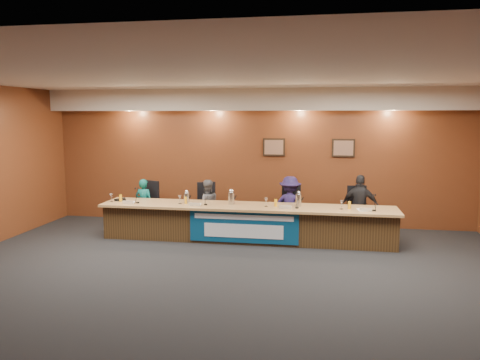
% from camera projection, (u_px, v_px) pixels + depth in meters
% --- Properties ---
extents(floor, '(10.00, 10.00, 0.00)m').
position_uv_depth(floor, '(223.00, 279.00, 7.45)').
color(floor, black).
rests_on(floor, ground).
extents(ceiling, '(10.00, 8.00, 0.04)m').
position_uv_depth(ceiling, '(222.00, 74.00, 7.01)').
color(ceiling, silver).
rests_on(ceiling, wall_back).
extents(wall_back, '(10.00, 0.04, 3.20)m').
position_uv_depth(wall_back, '(257.00, 157.00, 11.14)').
color(wall_back, '#5D2C16').
rests_on(wall_back, floor).
extents(soffit, '(10.00, 0.50, 0.50)m').
position_uv_depth(soffit, '(256.00, 100.00, 10.71)').
color(soffit, beige).
rests_on(soffit, wall_back).
extents(dais_body, '(6.00, 0.80, 0.70)m').
position_uv_depth(dais_body, '(247.00, 224.00, 9.74)').
color(dais_body, '#3F2B15').
rests_on(dais_body, floor).
extents(dais_top, '(6.10, 0.95, 0.05)m').
position_uv_depth(dais_top, '(246.00, 207.00, 9.64)').
color(dais_top, '#A67B4A').
rests_on(dais_top, dais_body).
extents(banner, '(2.20, 0.02, 0.65)m').
position_uv_depth(banner, '(243.00, 227.00, 9.34)').
color(banner, navy).
rests_on(banner, dais_body).
extents(banner_text_upper, '(2.00, 0.01, 0.10)m').
position_uv_depth(banner_text_upper, '(243.00, 217.00, 9.30)').
color(banner_text_upper, silver).
rests_on(banner_text_upper, banner).
extents(banner_text_lower, '(1.60, 0.01, 0.28)m').
position_uv_depth(banner_text_lower, '(243.00, 231.00, 9.33)').
color(banner_text_lower, silver).
rests_on(banner_text_lower, banner).
extents(wall_photo_left, '(0.52, 0.04, 0.42)m').
position_uv_depth(wall_photo_left, '(274.00, 147.00, 11.00)').
color(wall_photo_left, black).
rests_on(wall_photo_left, wall_back).
extents(wall_photo_right, '(0.52, 0.04, 0.42)m').
position_uv_depth(wall_photo_right, '(343.00, 148.00, 10.74)').
color(wall_photo_right, black).
rests_on(wall_photo_right, wall_back).
extents(panelist_a, '(0.45, 0.31, 1.16)m').
position_uv_depth(panelist_a, '(144.00, 204.00, 10.74)').
color(panelist_a, '#0C5854').
rests_on(panelist_a, floor).
extents(panelist_b, '(0.70, 0.64, 1.17)m').
position_uv_depth(panelist_b, '(207.00, 205.00, 10.49)').
color(panelist_b, '#56555A').
rests_on(panelist_b, floor).
extents(panelist_c, '(0.88, 0.58, 1.29)m').
position_uv_depth(panelist_c, '(290.00, 206.00, 10.17)').
color(panelist_c, '#1C143E').
rests_on(panelist_c, floor).
extents(panelist_d, '(0.84, 0.48, 1.35)m').
position_uv_depth(panelist_d, '(360.00, 206.00, 9.92)').
color(panelist_d, black).
rests_on(panelist_d, floor).
extents(office_chair_a, '(0.63, 0.63, 0.08)m').
position_uv_depth(office_chair_a, '(146.00, 207.00, 10.86)').
color(office_chair_a, black).
rests_on(office_chair_a, floor).
extents(office_chair_b, '(0.63, 0.63, 0.08)m').
position_uv_depth(office_chair_b, '(208.00, 209.00, 10.61)').
color(office_chair_b, black).
rests_on(office_chair_b, floor).
extents(office_chair_c, '(0.49, 0.49, 0.08)m').
position_uv_depth(office_chair_c, '(290.00, 212.00, 10.29)').
color(office_chair_c, black).
rests_on(office_chair_c, floor).
extents(office_chair_d, '(0.58, 0.58, 0.08)m').
position_uv_depth(office_chair_d, '(359.00, 214.00, 10.04)').
color(office_chair_d, black).
rests_on(office_chair_d, floor).
extents(nameplate_a, '(0.24, 0.08, 0.10)m').
position_uv_depth(nameplate_a, '(128.00, 202.00, 9.78)').
color(nameplate_a, white).
rests_on(nameplate_a, dais_top).
extents(microphone_a, '(0.07, 0.07, 0.02)m').
position_uv_depth(microphone_a, '(138.00, 203.00, 9.90)').
color(microphone_a, black).
rests_on(microphone_a, dais_top).
extents(juice_glass_a, '(0.06, 0.06, 0.15)m').
position_uv_depth(juice_glass_a, '(121.00, 198.00, 10.06)').
color(juice_glass_a, yellow).
rests_on(juice_glass_a, dais_top).
extents(water_glass_a, '(0.08, 0.08, 0.18)m').
position_uv_depth(water_glass_a, '(111.00, 198.00, 10.03)').
color(water_glass_a, silver).
rests_on(water_glass_a, dais_top).
extents(nameplate_b, '(0.24, 0.08, 0.10)m').
position_uv_depth(nameplate_b, '(195.00, 204.00, 9.55)').
color(nameplate_b, white).
rests_on(nameplate_b, dais_top).
extents(microphone_b, '(0.07, 0.07, 0.02)m').
position_uv_depth(microphone_b, '(206.00, 204.00, 9.69)').
color(microphone_b, black).
rests_on(microphone_b, dais_top).
extents(juice_glass_b, '(0.06, 0.06, 0.15)m').
position_uv_depth(juice_glass_b, '(186.00, 200.00, 9.83)').
color(juice_glass_b, yellow).
rests_on(juice_glass_b, dais_top).
extents(water_glass_b, '(0.08, 0.08, 0.18)m').
position_uv_depth(water_glass_b, '(180.00, 200.00, 9.80)').
color(water_glass_b, silver).
rests_on(water_glass_b, dais_top).
extents(nameplate_c, '(0.24, 0.08, 0.10)m').
position_uv_depth(nameplate_c, '(285.00, 207.00, 9.28)').
color(nameplate_c, white).
rests_on(nameplate_c, dais_top).
extents(microphone_c, '(0.07, 0.07, 0.02)m').
position_uv_depth(microphone_c, '(297.00, 208.00, 9.34)').
color(microphone_c, black).
rests_on(microphone_c, dais_top).
extents(juice_glass_c, '(0.06, 0.06, 0.15)m').
position_uv_depth(juice_glass_c, '(276.00, 203.00, 9.52)').
color(juice_glass_c, yellow).
rests_on(juice_glass_c, dais_top).
extents(water_glass_c, '(0.08, 0.08, 0.18)m').
position_uv_depth(water_glass_c, '(266.00, 202.00, 9.51)').
color(water_glass_c, silver).
rests_on(water_glass_c, dais_top).
extents(nameplate_d, '(0.24, 0.08, 0.10)m').
position_uv_depth(nameplate_d, '(366.00, 209.00, 9.01)').
color(nameplate_d, white).
rests_on(nameplate_d, dais_top).
extents(microphone_d, '(0.07, 0.07, 0.02)m').
position_uv_depth(microphone_d, '(374.00, 210.00, 9.08)').
color(microphone_d, black).
rests_on(microphone_d, dais_top).
extents(juice_glass_d, '(0.06, 0.06, 0.15)m').
position_uv_depth(juice_glass_d, '(349.00, 205.00, 9.27)').
color(juice_glass_d, yellow).
rests_on(juice_glass_d, dais_top).
extents(water_glass_d, '(0.08, 0.08, 0.18)m').
position_uv_depth(water_glass_d, '(342.00, 205.00, 9.23)').
color(water_glass_d, silver).
rests_on(water_glass_d, dais_top).
extents(carafe_left, '(0.12, 0.12, 0.22)m').
position_uv_depth(carafe_left, '(187.00, 198.00, 9.86)').
color(carafe_left, silver).
rests_on(carafe_left, dais_top).
extents(carafe_mid, '(0.13, 0.13, 0.25)m').
position_uv_depth(carafe_mid, '(231.00, 198.00, 9.76)').
color(carafe_mid, silver).
rests_on(carafe_mid, dais_top).
extents(carafe_right, '(0.12, 0.12, 0.25)m').
position_uv_depth(carafe_right, '(298.00, 200.00, 9.52)').
color(carafe_right, silver).
rests_on(carafe_right, dais_top).
extents(speakerphone, '(0.32, 0.32, 0.05)m').
position_uv_depth(speakerphone, '(122.00, 200.00, 10.16)').
color(speakerphone, black).
rests_on(speakerphone, dais_top).
extents(paper_stack, '(0.26, 0.33, 0.01)m').
position_uv_depth(paper_stack, '(363.00, 210.00, 9.17)').
color(paper_stack, white).
rests_on(paper_stack, dais_top).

